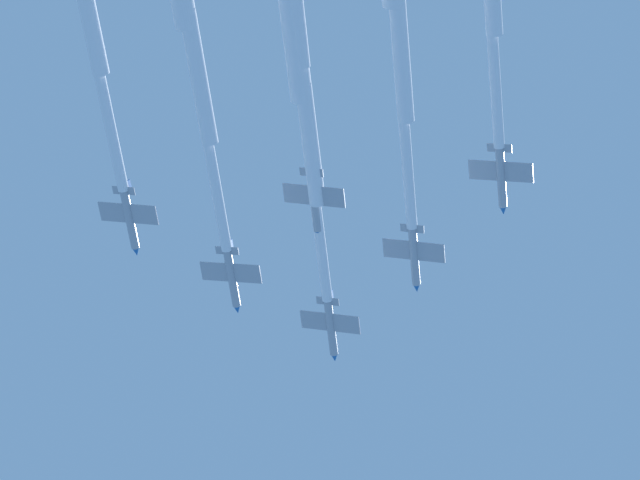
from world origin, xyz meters
TOP-DOWN VIEW (x-y plane):
  - jet_lead at (-16.60, 23.29)m, footprint 42.46×58.12m

SIDE VIEW (x-z plane):
  - jet_lead at x=-16.60m, z-range 176.42..180.97m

